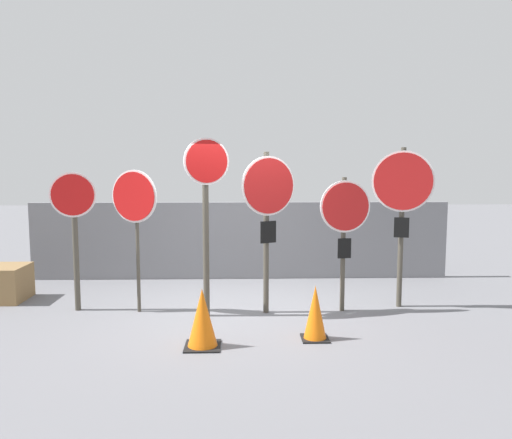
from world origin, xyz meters
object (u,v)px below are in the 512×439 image
object	(u,v)px
stop_sign_3	(268,203)
storage_crate	(1,283)
stop_sign_0	(74,216)
stop_sign_1	(135,205)
stop_sign_4	(345,219)
stop_sign_5	(402,196)
traffic_cone_1	(315,313)
stop_sign_2	(206,198)
traffic_cone_0	(202,318)

from	to	relation	value
stop_sign_3	storage_crate	xyz separation A→B (m)	(-4.32, 0.83, -1.37)
stop_sign_0	stop_sign_1	distance (m)	0.95
stop_sign_4	stop_sign_5	bearing A→B (deg)	3.91
traffic_cone_1	storage_crate	size ratio (longest dim) A/B	0.88
stop_sign_0	stop_sign_1	size ratio (longest dim) A/B	0.98
storage_crate	stop_sign_5	bearing A→B (deg)	-5.16
stop_sign_0	stop_sign_2	distance (m)	2.04
stop_sign_5	traffic_cone_1	distance (m)	2.48
stop_sign_1	stop_sign_4	distance (m)	3.11
stop_sign_1	stop_sign_2	xyz separation A→B (m)	(1.07, -0.23, 0.12)
stop_sign_3	traffic_cone_1	size ratio (longest dim) A/B	3.44
stop_sign_0	storage_crate	bearing A→B (deg)	146.62
traffic_cone_1	storage_crate	xyz separation A→B (m)	(-4.86, 1.96, -0.06)
stop_sign_2	stop_sign_1	bearing A→B (deg)	146.96
stop_sign_3	storage_crate	distance (m)	4.61
stop_sign_3	traffic_cone_1	distance (m)	1.82
traffic_cone_0	traffic_cone_1	world-z (taller)	traffic_cone_0
stop_sign_3	stop_sign_5	world-z (taller)	stop_sign_5
stop_sign_5	traffic_cone_1	bearing A→B (deg)	-124.14
stop_sign_4	storage_crate	bearing A→B (deg)	163.37
stop_sign_5	traffic_cone_0	bearing A→B (deg)	-137.66
stop_sign_0	storage_crate	xyz separation A→B (m)	(-1.44, 0.63, -1.16)
stop_sign_0	stop_sign_4	xyz separation A→B (m)	(4.03, -0.15, -0.03)
stop_sign_5	traffic_cone_1	world-z (taller)	stop_sign_5
traffic_cone_1	traffic_cone_0	bearing A→B (deg)	-170.72
stop_sign_0	stop_sign_1	world-z (taller)	stop_sign_1
stop_sign_4	traffic_cone_1	size ratio (longest dim) A/B	2.91
stop_sign_3	stop_sign_4	world-z (taller)	stop_sign_3
traffic_cone_1	stop_sign_2	bearing A→B (deg)	145.23
stop_sign_1	stop_sign_3	distance (m)	1.96
stop_sign_1	storage_crate	size ratio (longest dim) A/B	2.69
stop_sign_1	stop_sign_5	xyz separation A→B (m)	(4.02, 0.16, 0.11)
stop_sign_1	stop_sign_5	bearing A→B (deg)	26.58
stop_sign_0	traffic_cone_1	xyz separation A→B (m)	(3.43, -1.33, -1.10)
stop_sign_4	traffic_cone_1	distance (m)	1.71
stop_sign_0	traffic_cone_1	size ratio (longest dim) A/B	3.02
stop_sign_3	stop_sign_2	bearing A→B (deg)	163.30
stop_sign_2	stop_sign_3	world-z (taller)	stop_sign_2
storage_crate	stop_sign_0	bearing A→B (deg)	-23.70
traffic_cone_1	stop_sign_3	bearing A→B (deg)	115.60
stop_sign_2	stop_sign_3	distance (m)	0.90
stop_sign_4	stop_sign_5	world-z (taller)	stop_sign_5
stop_sign_3	traffic_cone_1	world-z (taller)	stop_sign_3
stop_sign_0	stop_sign_4	distance (m)	4.03
stop_sign_4	stop_sign_5	xyz separation A→B (m)	(0.92, 0.20, 0.32)
stop_sign_3	storage_crate	size ratio (longest dim) A/B	3.02
storage_crate	traffic_cone_1	bearing A→B (deg)	-21.99
stop_sign_0	stop_sign_3	size ratio (longest dim) A/B	0.88
stop_sign_0	stop_sign_3	world-z (taller)	stop_sign_3
stop_sign_0	stop_sign_1	bearing A→B (deg)	-16.23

